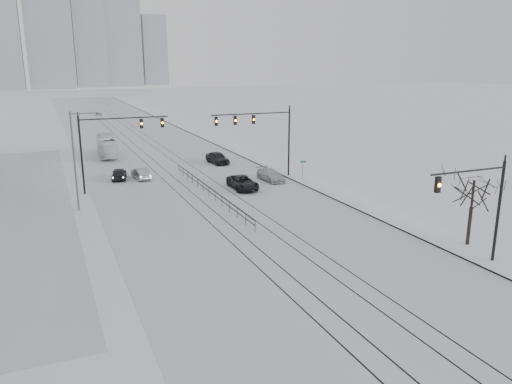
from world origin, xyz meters
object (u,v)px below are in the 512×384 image
object	(u,v)px
traffic_mast_near	(482,200)
box_truck	(107,146)
sedan_sb_outer	(141,173)
sedan_nb_front	(243,183)
sedan_nb_right	(271,175)
sedan_nb_far	(217,158)
bare_tree	(474,187)
sedan_sb_inner	(119,174)

from	to	relation	value
traffic_mast_near	box_truck	size ratio (longest dim) A/B	0.69
sedan_sb_outer	sedan_nb_front	distance (m)	12.88
sedan_nb_front	sedan_nb_right	size ratio (longest dim) A/B	1.12
sedan_nb_far	box_truck	bearing A→B (deg)	130.86
traffic_mast_near	sedan_sb_outer	distance (m)	38.10
bare_tree	sedan_nb_front	xyz separation A→B (m)	(-8.95, 22.43, -3.79)
sedan_sb_outer	bare_tree	bearing A→B (deg)	114.34
traffic_mast_near	sedan_nb_right	world-z (taller)	traffic_mast_near
sedan_nb_front	sedan_nb_right	xyz separation A→B (m)	(4.39, 2.38, -0.04)
traffic_mast_near	sedan_sb_inner	bearing A→B (deg)	117.10
traffic_mast_near	sedan_nb_right	distance (m)	28.17
sedan_sb_outer	sedan_nb_far	size ratio (longest dim) A/B	0.88
sedan_sb_inner	box_truck	xyz separation A→B (m)	(0.61, 16.08, 0.74)
traffic_mast_near	sedan_nb_far	distance (m)	40.13
sedan_nb_front	box_truck	xyz separation A→B (m)	(-10.88, 25.90, 0.71)
bare_tree	sedan_nb_front	world-z (taller)	bare_tree
sedan_nb_front	sedan_nb_right	bearing A→B (deg)	30.09
sedan_nb_right	traffic_mast_near	bearing A→B (deg)	-89.80
sedan_nb_front	sedan_nb_far	bearing A→B (deg)	83.62
traffic_mast_near	bare_tree	distance (m)	3.85
sedan_sb_inner	sedan_nb_right	world-z (taller)	sedan_sb_inner
bare_tree	sedan_sb_outer	xyz separation A→B (m)	(-18.10, 31.50, -3.83)
traffic_mast_near	sedan_sb_outer	xyz separation A→B (m)	(-15.69, 34.50, -3.90)
bare_tree	sedan_sb_inner	distance (m)	38.38
box_truck	sedan_nb_right	bearing A→B (deg)	126.47
sedan_sb_inner	box_truck	world-z (taller)	box_truck
bare_tree	sedan_sb_outer	world-z (taller)	bare_tree
sedan_sb_outer	sedan_sb_inner	bearing A→B (deg)	-23.28
traffic_mast_near	sedan_nb_right	bearing A→B (deg)	94.43
sedan_sb_inner	sedan_nb_right	xyz separation A→B (m)	(15.89, -7.44, -0.01)
bare_tree	box_truck	bearing A→B (deg)	112.32
sedan_sb_inner	sedan_sb_outer	xyz separation A→B (m)	(2.35, -0.75, -0.01)
traffic_mast_near	bare_tree	bearing A→B (deg)	51.24
traffic_mast_near	sedan_nb_front	distance (m)	26.54
sedan_sb_inner	sedan_nb_far	bearing A→B (deg)	-150.43
bare_tree	sedan_sb_outer	distance (m)	36.53
traffic_mast_near	sedan_nb_right	size ratio (longest dim) A/B	1.55
sedan_nb_right	sedan_nb_far	world-z (taller)	sedan_nb_far
bare_tree	sedan_nb_far	size ratio (longest dim) A/B	1.33
bare_tree	sedan_sb_inner	world-z (taller)	bare_tree
sedan_sb_inner	traffic_mast_near	bearing A→B (deg)	128.47
box_truck	sedan_nb_far	bearing A→B (deg)	141.38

